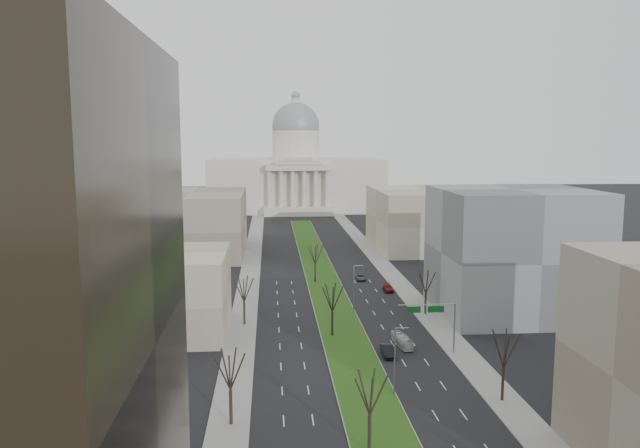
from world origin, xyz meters
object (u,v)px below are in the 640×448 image
car_black (388,351)px  car_grey_far (361,277)px  car_red (388,288)px  box_van (402,341)px

car_black → car_grey_far: (3.43, 52.14, -0.18)m
car_red → car_grey_far: (-4.42, 11.41, -0.07)m
car_grey_far → box_van: (-0.27, -47.88, 0.29)m
box_van → car_grey_far: bearing=82.3°
car_red → box_van: (-4.69, -36.47, 0.22)m
car_grey_far → car_black: bearing=-89.4°
car_grey_far → car_red: bearing=-64.5°
box_van → car_black: bearing=-133.9°
box_van → car_red: bearing=75.3°
car_black → car_grey_far: size_ratio=1.07×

